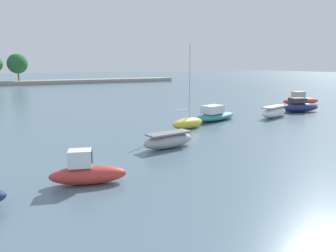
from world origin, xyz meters
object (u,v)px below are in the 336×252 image
Objects in this scene: moored_boat_4 at (169,140)px; moored_boat_5 at (188,122)px; moored_boat_6 at (215,115)px; moored_boat_7 at (274,112)px; moored_boat_8 at (298,107)px; moored_boat_3 at (87,172)px; moored_boat_9 at (301,100)px.

moored_boat_5 reaches higher than moored_boat_4.
moored_boat_6 is 6.60m from moored_boat_7.
moored_boat_8 reaches higher than moored_boat_4.
moored_boat_9 is at bearing 42.37° from moored_boat_3.
moored_boat_3 is 29.45m from moored_boat_8.
moored_boat_4 is at bearing 48.75° from moored_boat_3.
moored_boat_5 is 1.32× the size of moored_boat_8.
moored_boat_8 is (16.32, 2.28, 0.10)m from moored_boat_5.
moored_boat_9 is (5.78, 4.42, -0.02)m from moored_boat_8.
moored_boat_9 is (11.19, 6.01, 0.03)m from moored_boat_7.
moored_boat_6 is 1.27× the size of moored_boat_7.
moored_boat_9 is at bearing 3.41° from moored_boat_5.
moored_boat_8 is at bearing -129.97° from moored_boat_9.
moored_boat_4 is 29.05m from moored_boat_9.
moored_boat_3 reaches higher than moored_boat_7.
moored_boat_6 is 11.83m from moored_boat_8.
moored_boat_8 is at bearing -16.66° from moored_boat_6.
moored_boat_3 is 7.53m from moored_boat_4.
moored_boat_8 reaches higher than moored_boat_7.
moored_boat_9 is (22.11, 6.70, 0.08)m from moored_boat_5.
moored_boat_6 is (4.50, 2.21, 0.01)m from moored_boat_5.
moored_boat_7 is (6.42, -1.53, 0.05)m from moored_boat_6.
moored_boat_6 is 18.17m from moored_boat_9.
moored_boat_7 is 0.86× the size of moored_boat_8.
moored_boat_7 is at bearing -30.36° from moored_boat_6.
moored_boat_5 reaches higher than moored_boat_3.
moored_boat_5 is at bearing -170.80° from moored_boat_6.
moored_boat_5 is at bearing -150.51° from moored_boat_9.
moored_boat_6 reaches higher than moored_boat_7.
moored_boat_8 reaches higher than moored_boat_6.
moored_boat_9 is (33.03, 15.58, 0.02)m from moored_boat_3.
moored_boat_9 is at bearing 15.74° from moored_boat_4.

